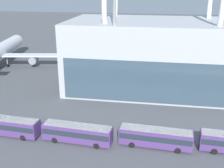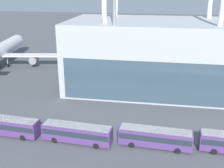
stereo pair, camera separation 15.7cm
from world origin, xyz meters
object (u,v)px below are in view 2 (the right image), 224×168
shuttle_bus_1 (77,132)px  shuttle_bus_2 (155,137)px  airliner_at_gate_far (163,51)px  floodlight_mast (114,26)px  shuttle_bus_0 (7,125)px

shuttle_bus_1 → shuttle_bus_2: same height
airliner_at_gate_far → floodlight_mast: size_ratio=1.17×
airliner_at_gate_far → shuttle_bus_2: bearing=166.1°
shuttle_bus_1 → shuttle_bus_2: (12.66, 0.78, 0.00)m
shuttle_bus_1 → floodlight_mast: size_ratio=0.40×
airliner_at_gate_far → shuttle_bus_0: bearing=138.4°
airliner_at_gate_far → shuttle_bus_0: size_ratio=2.93×
shuttle_bus_0 → floodlight_mast: size_ratio=0.40×
shuttle_bus_0 → shuttle_bus_1: bearing=2.4°
shuttle_bus_0 → shuttle_bus_2: 25.33m
airliner_at_gate_far → shuttle_bus_2: size_ratio=2.93×
shuttle_bus_1 → shuttle_bus_2: 12.69m
shuttle_bus_1 → shuttle_bus_2: bearing=7.9°
airliner_at_gate_far → shuttle_bus_0: airliner_at_gate_far is taller
shuttle_bus_0 → shuttle_bus_2: (25.33, 0.40, 0.00)m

